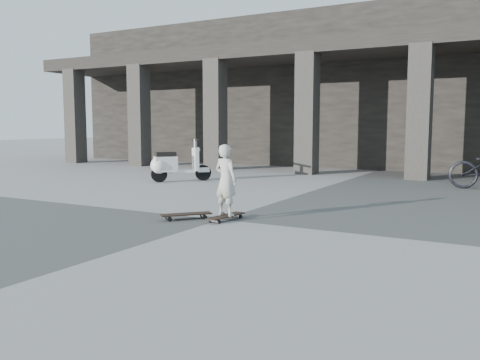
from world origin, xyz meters
The scene contains 6 objects.
ground centered at (0.00, 0.00, 0.00)m, with size 90.00×90.00×0.00m, color #454543.
colonnade centered at (0.00, 13.77, 3.03)m, with size 28.00×8.82×6.00m.
longboard centered at (0.11, -0.02, 0.07)m, with size 0.30×0.89×0.09m.
skateboard_spare centered at (-0.54, -0.27, 0.08)m, with size 0.75×0.81×0.10m.
child centered at (0.11, -0.02, 0.70)m, with size 0.44×0.29×1.22m, color #BAB9A7.
scooter centered at (-4.31, 4.36, 0.49)m, with size 1.29×1.44×1.24m.
Camera 1 is at (4.48, -7.40, 1.63)m, focal length 38.00 mm.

